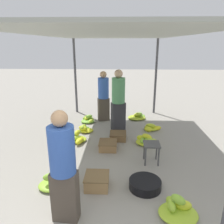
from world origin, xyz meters
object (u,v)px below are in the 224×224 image
basin_black (145,184)px  shopper_walking_mid (118,99)px  banana_pile_left_0 (85,129)px  banana_pile_right_2 (146,140)px  vendor_foreground (63,167)px  shopper_walking_far (103,95)px  banana_pile_right_3 (138,116)px  banana_pile_left_3 (53,182)px  crate_mid (118,136)px  stool (152,147)px  banana_pile_right_0 (178,209)px  crate_near (97,181)px  banana_pile_right_1 (151,128)px  banana_pile_left_2 (88,119)px  banana_pile_left_1 (78,138)px

basin_black → shopper_walking_mid: 2.93m
banana_pile_left_0 → banana_pile_right_2: 1.84m
vendor_foreground → shopper_walking_far: size_ratio=1.02×
vendor_foreground → banana_pile_right_3: size_ratio=2.64×
banana_pile_left_0 → banana_pile_right_3: size_ratio=0.70×
banana_pile_left_0 → banana_pile_left_3: 2.54m
banana_pile_right_2 → banana_pile_right_3: bearing=92.5°
crate_mid → stool: bearing=-57.9°
vendor_foreground → banana_pile_left_0: 3.37m
stool → banana_pile_right_3: stool is taller
vendor_foreground → shopper_walking_far: (0.21, 4.31, -0.02)m
shopper_walking_mid → basin_black: bearing=-79.5°
banana_pile_left_3 → banana_pile_right_3: (1.79, 3.76, -0.00)m
banana_pile_right_2 → shopper_walking_mid: shopper_walking_mid is taller
stool → crate_mid: size_ratio=1.04×
basin_black → banana_pile_right_3: banana_pile_right_3 is taller
banana_pile_left_0 → vendor_foreground: bearing=-85.4°
shopper_walking_far → shopper_walking_mid: bearing=-58.6°
banana_pile_left_3 → banana_pile_right_3: bearing=64.5°
shopper_walking_far → banana_pile_right_0: bearing=-71.0°
basin_black → crate_mid: (-0.51, 2.05, 0.02)m
stool → crate_near: size_ratio=1.05×
banana_pile_right_3 → banana_pile_right_2: bearing=-87.5°
basin_black → banana_pile_right_1: size_ratio=1.02×
banana_pile_left_2 → shopper_walking_far: (0.49, 0.21, 0.75)m
banana_pile_right_1 → shopper_walking_mid: (-0.97, 0.04, 0.84)m
banana_pile_left_0 → banana_pile_right_1: size_ratio=0.79×
banana_pile_left_1 → banana_pile_right_3: banana_pile_left_1 is taller
banana_pile_left_0 → shopper_walking_mid: 1.29m
crate_mid → crate_near: bearing=-99.6°
banana_pile_right_0 → basin_black: bearing=125.7°
banana_pile_left_0 → banana_pile_right_2: banana_pile_right_2 is taller
banana_pile_right_1 → banana_pile_right_2: size_ratio=0.96×
banana_pile_left_1 → crate_mid: bearing=10.5°
banana_pile_left_2 → basin_black: bearing=-66.0°
basin_black → crate_mid: crate_mid is taller
banana_pile_right_3 → shopper_walking_mid: size_ratio=0.36×
stool → banana_pile_left_1: (-1.77, 0.96, -0.25)m
banana_pile_left_3 → crate_near: size_ratio=1.25×
banana_pile_left_0 → banana_pile_left_2: (-0.02, 0.83, -0.00)m
banana_pile_right_2 → banana_pile_right_3: banana_pile_right_2 is taller
basin_black → banana_pile_left_0: bearing=120.4°
banana_pile_right_0 → shopper_walking_far: bearing=109.0°
stool → crate_near: stool is taller
vendor_foreground → crate_near: vendor_foreground is taller
vendor_foreground → banana_pile_left_0: bearing=94.6°
crate_near → banana_pile_right_0: bearing=-24.9°
banana_pile_right_2 → banana_pile_left_2: bearing=138.3°
banana_pile_left_0 → banana_pile_right_2: bearing=-22.4°
banana_pile_right_0 → banana_pile_right_1: size_ratio=1.19×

